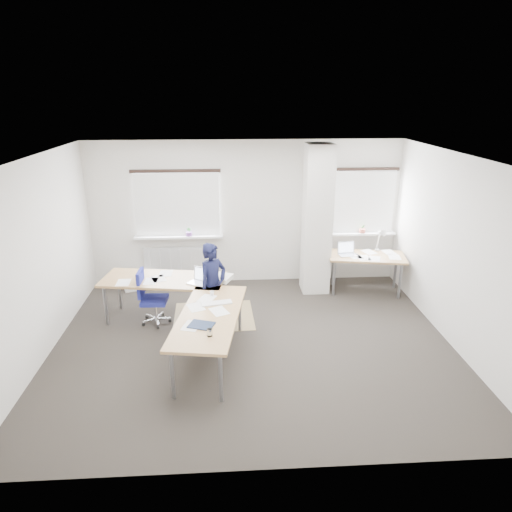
{
  "coord_description": "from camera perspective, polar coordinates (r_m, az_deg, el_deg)",
  "views": [
    {
      "loc": [
        -0.33,
        -6.11,
        3.6
      ],
      "look_at": [
        0.1,
        0.9,
        1.09
      ],
      "focal_mm": 32.0,
      "sensor_mm": 36.0,
      "label": 1
    }
  ],
  "objects": [
    {
      "name": "desk_side",
      "position": [
        8.82,
        13.66,
        -0.19
      ],
      "size": [
        1.5,
        0.93,
        1.22
      ],
      "rotation": [
        0.0,
        0.0,
        -0.17
      ],
      "color": "olive",
      "rests_on": "ground"
    },
    {
      "name": "white_crate",
      "position": [
        9.22,
        -14.65,
        -2.93
      ],
      "size": [
        0.61,
        0.51,
        0.31
      ],
      "primitive_type": "cube",
      "rotation": [
        0.0,
        0.0,
        0.34
      ],
      "color": "white",
      "rests_on": "ground"
    },
    {
      "name": "desk_main",
      "position": [
        7.01,
        -8.55,
        -5.08
      ],
      "size": [
        2.4,
        2.94,
        0.96
      ],
      "rotation": [
        0.0,
        0.0,
        -0.16
      ],
      "color": "olive",
      "rests_on": "ground"
    },
    {
      "name": "person",
      "position": [
        7.31,
        -5.39,
        -3.72
      ],
      "size": [
        0.61,
        0.6,
        1.41
      ],
      "primitive_type": "imported",
      "rotation": [
        0.0,
        0.0,
        0.75
      ],
      "color": "black",
      "rests_on": "ground"
    },
    {
      "name": "ground",
      "position": [
        7.1,
        -0.4,
        -10.79
      ],
      "size": [
        6.0,
        6.0,
        0.0
      ],
      "primitive_type": "plane",
      "color": "black",
      "rests_on": "ground"
    },
    {
      "name": "task_chair",
      "position": [
        7.75,
        -12.74,
        -6.39
      ],
      "size": [
        0.5,
        0.5,
        0.93
      ],
      "rotation": [
        0.0,
        0.0,
        -0.05
      ],
      "color": "navy",
      "rests_on": "ground"
    },
    {
      "name": "room_shell",
      "position": [
        6.84,
        0.88,
        3.96
      ],
      "size": [
        6.04,
        5.04,
        2.82
      ],
      "color": "beige",
      "rests_on": "ground"
    },
    {
      "name": "floor_mat",
      "position": [
        7.9,
        -5.29,
        -7.48
      ],
      "size": [
        1.38,
        1.18,
        0.01
      ],
      "primitive_type": "cube",
      "rotation": [
        0.0,
        0.0,
        0.04
      ],
      "color": "#8E774D",
      "rests_on": "ground"
    }
  ]
}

